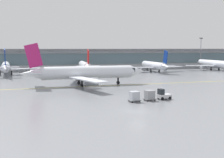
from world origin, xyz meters
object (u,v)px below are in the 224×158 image
object	(u,v)px
cargo_dolly_trailing	(134,96)
apron_light_mast_1	(201,52)
baggage_tug	(163,95)
gate_airplane_4	(213,64)
gate_airplane_1	(6,67)
cargo_dolly_lead	(150,95)
gate_airplane_2	(85,66)
gate_airplane_3	(154,65)
taxiing_regional_jet	(86,73)

from	to	relation	value
cargo_dolly_trailing	apron_light_mast_1	world-z (taller)	apron_light_mast_1
baggage_tug	gate_airplane_4	bearing A→B (deg)	41.42
apron_light_mast_1	gate_airplane_1	bearing A→B (deg)	-170.94
cargo_dolly_lead	cargo_dolly_trailing	xyz separation A→B (m)	(-3.22, -0.45, 0.00)
gate_airplane_2	gate_airplane_4	bearing A→B (deg)	-88.30
gate_airplane_4	cargo_dolly_trailing	distance (m)	87.48
gate_airplane_4	cargo_dolly_lead	size ratio (longest dim) A/B	12.85
gate_airplane_3	cargo_dolly_trailing	bearing A→B (deg)	153.65
gate_airplane_1	gate_airplane_3	world-z (taller)	gate_airplane_1
cargo_dolly_lead	apron_light_mast_1	xyz separation A→B (m)	(58.86, 77.19, 7.18)
gate_airplane_4	cargo_dolly_lead	distance (m)	84.97
cargo_dolly_trailing	gate_airplane_4	bearing A→B (deg)	38.69
gate_airplane_3	gate_airplane_2	bearing A→B (deg)	83.25
gate_airplane_1	gate_airplane_2	world-z (taller)	gate_airplane_1
taxiing_regional_jet	cargo_dolly_lead	size ratio (longest dim) A/B	14.73
cargo_dolly_lead	apron_light_mast_1	size ratio (longest dim) A/B	0.15
gate_airplane_2	taxiing_regional_jet	bearing A→B (deg)	173.89
gate_airplane_3	cargo_dolly_lead	bearing A→B (deg)	155.99
gate_airplane_2	cargo_dolly_trailing	world-z (taller)	gate_airplane_2
gate_airplane_3	taxiing_regional_jet	size ratio (longest dim) A/B	0.82
baggage_tug	cargo_dolly_trailing	bearing A→B (deg)	180.00
gate_airplane_1	cargo_dolly_lead	size ratio (longest dim) A/B	13.07
gate_airplane_2	cargo_dolly_trailing	distance (m)	64.49
gate_airplane_4	apron_light_mast_1	xyz separation A→B (m)	(2.05, 14.03, 5.29)
gate_airplane_2	gate_airplane_3	size ratio (longest dim) A/B	1.04
baggage_tug	cargo_dolly_trailing	xyz separation A→B (m)	(-6.23, -0.87, 0.16)
gate_airplane_1	apron_light_mast_1	bearing A→B (deg)	-86.33
gate_airplane_4	baggage_tug	bearing A→B (deg)	140.48
gate_airplane_2	apron_light_mast_1	distance (m)	62.52
taxiing_regional_jet	baggage_tug	size ratio (longest dim) A/B	12.24
apron_light_mast_1	gate_airplane_2	bearing A→B (deg)	-167.78
gate_airplane_1	apron_light_mast_1	world-z (taller)	apron_light_mast_1
cargo_dolly_lead	apron_light_mast_1	bearing A→B (deg)	44.71
gate_airplane_2	taxiing_regional_jet	xyz separation A→B (m)	(-5.95, -39.15, 0.50)
cargo_dolly_trailing	gate_airplane_2	bearing A→B (deg)	80.97
cargo_dolly_trailing	apron_light_mast_1	distance (m)	99.67
gate_airplane_2	cargo_dolly_lead	world-z (taller)	gate_airplane_2
baggage_tug	apron_light_mast_1	world-z (taller)	apron_light_mast_1
gate_airplane_4	baggage_tug	distance (m)	82.68
taxiing_regional_jet	baggage_tug	xyz separation A→B (m)	(10.97, -24.43, -2.48)
gate_airplane_2	baggage_tug	size ratio (longest dim) A/B	10.41
gate_airplane_1	gate_airplane_4	xyz separation A→B (m)	(88.73, 0.44, -0.04)
gate_airplane_3	cargo_dolly_trailing	distance (m)	68.15
gate_airplane_3	gate_airplane_4	bearing A→B (deg)	-85.72
cargo_dolly_lead	gate_airplane_4	bearing A→B (deg)	40.07
gate_airplane_3	apron_light_mast_1	xyz separation A→B (m)	(32.16, 16.43, 5.47)
cargo_dolly_trailing	taxiing_regional_jet	bearing A→B (deg)	92.66
gate_airplane_1	gate_airplane_2	distance (m)	29.93
baggage_tug	cargo_dolly_trailing	distance (m)	6.29
taxiing_regional_jet	gate_airplane_2	bearing A→B (deg)	79.06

